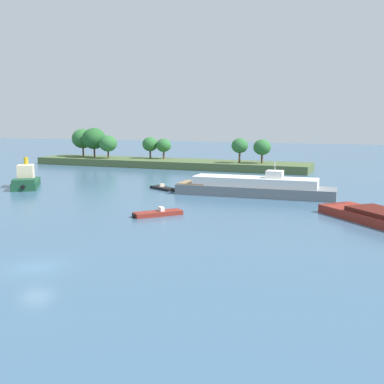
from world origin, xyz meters
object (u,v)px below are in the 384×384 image
white_riverboat (254,187)px  fishing_skiff (163,188)px  tugboat (26,180)px  small_motorboat (158,213)px

white_riverboat → fishing_skiff: 15.54m
tugboat → white_riverboat: bearing=8.9°
white_riverboat → small_motorboat: (-7.18, -18.67, -1.03)m
tugboat → small_motorboat: bearing=-22.5°
fishing_skiff → small_motorboat: bearing=-66.7°
white_riverboat → small_motorboat: white_riverboat is taller
fishing_skiff → white_riverboat: bearing=-2.4°
small_motorboat → fishing_skiff: (-8.30, 19.30, -0.05)m
small_motorboat → tugboat: bearing=157.5°
small_motorboat → tugboat: tugboat is taller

